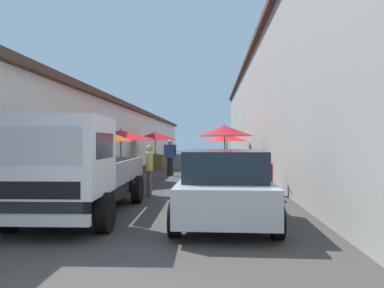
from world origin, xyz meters
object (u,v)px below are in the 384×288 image
fruit_stall_far_right (226,141)px  vendor_in_shade (170,155)px  fruit_stall_far_left (155,140)px  fruit_stall_mid_lane (94,141)px  plastic_stool (243,186)px  parked_scooter (266,182)px  hatchback_car (224,185)px  vendor_by_crates (149,167)px  fruit_stall_near_left (225,136)px  delivery_truck (71,171)px  fruit_stall_near_right (121,139)px

fruit_stall_far_right → vendor_in_shade: bearing=149.1°
fruit_stall_far_left → vendor_in_shade: fruit_stall_far_left is taller
vendor_in_shade → fruit_stall_mid_lane: bearing=166.4°
plastic_stool → parked_scooter: bearing=-96.4°
hatchback_car → vendor_by_crates: bearing=33.3°
fruit_stall_near_left → fruit_stall_far_left: (4.76, 3.87, -0.17)m
fruit_stall_near_left → delivery_truck: fruit_stall_near_left is taller
vendor_by_crates → plastic_stool: (-0.10, -2.77, -0.53)m
vendor_in_shade → parked_scooter: 7.31m
fruit_stall_far_right → vendor_in_shade: 5.53m
fruit_stall_mid_lane → fruit_stall_near_right: 3.36m
vendor_by_crates → parked_scooter: (-0.17, -3.40, -0.41)m
fruit_stall_mid_lane → hatchback_car: bearing=-130.0°
fruit_stall_mid_lane → fruit_stall_near_right: (3.36, 0.08, 0.07)m
vendor_in_shade → delivery_truck: bearing=175.4°
fruit_stall_far_right → fruit_stall_mid_lane: bearing=158.4°
fruit_stall_mid_lane → parked_scooter: fruit_stall_mid_lane is taller
delivery_truck → parked_scooter: (3.47, -4.32, -0.59)m
fruit_stall_far_right → plastic_stool: fruit_stall_far_right is taller
fruit_stall_far_left → hatchback_car: fruit_stall_far_left is taller
fruit_stall_near_left → fruit_stall_mid_lane: size_ratio=1.15×
fruit_stall_near_right → parked_scooter: size_ratio=1.73×
delivery_truck → fruit_stall_near_right: bearing=6.6°
fruit_stall_far_right → vendor_in_shade: fruit_stall_far_right is taller
fruit_stall_far_right → fruit_stall_near_left: bearing=177.2°
fruit_stall_far_right → hatchback_car: size_ratio=0.66×
delivery_truck → plastic_stool: size_ratio=11.40×
vendor_in_shade → fruit_stall_far_right: bearing=-30.9°
fruit_stall_far_right → vendor_in_shade: (-4.71, 2.82, -0.66)m
fruit_stall_near_right → hatchback_car: size_ratio=0.73×
delivery_truck → parked_scooter: size_ratio=2.98×
vendor_by_crates → plastic_stool: size_ratio=3.48×
fruit_stall_mid_lane → plastic_stool: bearing=-90.4°
fruit_stall_near_right → fruit_stall_far_right: fruit_stall_far_right is taller
fruit_stall_far_left → vendor_by_crates: 10.28m
vendor_in_shade → parked_scooter: bearing=-151.0°
fruit_stall_near_right → vendor_by_crates: bearing=-152.3°
delivery_truck → plastic_stool: bearing=-46.3°
plastic_stool → vendor_in_shade: bearing=24.7°
fruit_stall_far_left → plastic_stool: fruit_stall_far_left is taller
fruit_stall_near_right → delivery_truck: bearing=-173.4°
delivery_truck → vendor_in_shade: bearing=-4.6°
parked_scooter → fruit_stall_far_left: bearing=25.2°
vendor_in_shade → vendor_by_crates: bearing=-178.8°
fruit_stall_far_left → hatchback_car: 13.87m
parked_scooter → plastic_stool: 0.64m
fruit_stall_near_right → plastic_stool: (-3.39, -4.50, -1.38)m
fruit_stall_far_left → vendor_in_shade: size_ratio=1.59×
vendor_in_shade → plastic_stool: 6.97m
vendor_by_crates → parked_scooter: vendor_by_crates is taller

